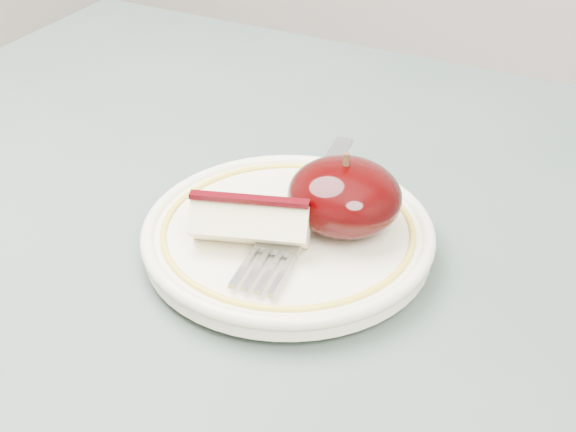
% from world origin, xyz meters
% --- Properties ---
extents(plate, '(0.19, 0.19, 0.02)m').
position_xyz_m(plate, '(-0.03, 0.10, 0.76)').
color(plate, '#EEE5C8').
rests_on(plate, table).
extents(apple_half, '(0.07, 0.07, 0.05)m').
position_xyz_m(apple_half, '(-0.00, 0.12, 0.79)').
color(apple_half, black).
rests_on(apple_half, plate).
extents(apple_wedge, '(0.08, 0.05, 0.03)m').
position_xyz_m(apple_wedge, '(-0.05, 0.08, 0.78)').
color(apple_wedge, beige).
rests_on(apple_wedge, plate).
extents(fork, '(0.04, 0.19, 0.00)m').
position_xyz_m(fork, '(-0.03, 0.12, 0.77)').
color(fork, '#93969B').
rests_on(fork, plate).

